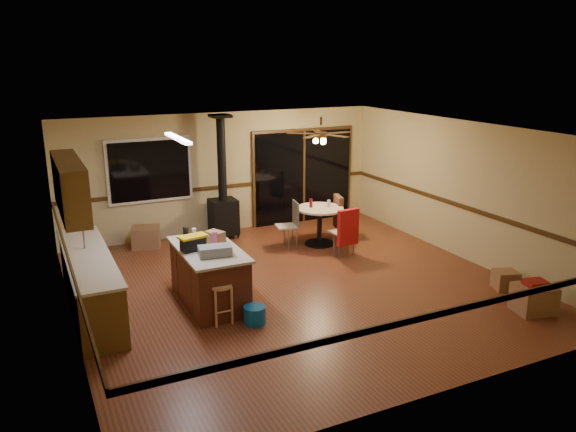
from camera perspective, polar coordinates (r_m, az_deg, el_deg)
floor at (r=9.51m, az=0.79°, el=-7.13°), size 7.00×7.00×0.00m
ceiling at (r=8.82m, az=0.85°, el=8.61°), size 7.00×7.00×0.00m
wall_back at (r=12.23m, az=-6.51°, el=4.37°), size 7.00×0.00×7.00m
wall_front at (r=6.31m, az=15.19°, el=-7.21°), size 7.00×0.00×7.00m
wall_left at (r=8.21m, az=-21.66°, el=-2.39°), size 0.00×7.00×7.00m
wall_right at (r=11.04m, az=17.33°, el=2.51°), size 0.00×7.00×7.00m
chair_rail at (r=9.16m, az=0.81°, el=-1.36°), size 7.00×7.00×0.08m
window at (r=11.73m, az=-13.87°, el=4.52°), size 1.72×0.10×1.32m
sliding_door at (r=12.97m, az=1.57°, el=4.00°), size 2.52×0.10×2.10m
lower_cabinets at (r=8.99m, az=-19.45°, el=-6.52°), size 0.60×3.00×0.86m
countertop at (r=8.83m, az=-19.71°, el=-3.81°), size 0.64×3.04×0.04m
upper_cabinets at (r=8.75m, az=-21.29°, el=2.81°), size 0.35×2.00×0.80m
kitchen_island at (r=8.82m, az=-8.02°, el=-6.00°), size 0.88×1.68×0.90m
wood_stove at (r=11.88m, az=-6.61°, el=1.20°), size 0.55×0.50×2.52m
ceiling_fan at (r=11.07m, az=3.37°, el=8.04°), size 0.24×0.24×0.55m
fluorescent_strip at (r=8.48m, az=-11.14°, el=7.75°), size 0.10×1.20×0.04m
toolbox_grey at (r=8.30m, az=-7.43°, el=-3.54°), size 0.51×0.33×0.15m
toolbox_black at (r=8.58m, az=-9.61°, el=-2.81°), size 0.39×0.26×0.20m
toolbox_yellow_lid at (r=8.54m, az=-9.65°, el=-2.07°), size 0.46×0.30×0.03m
box_on_island at (r=8.86m, az=-7.42°, el=-2.15°), size 0.31×0.34×0.19m
bottle_dark at (r=8.78m, az=-10.31°, el=-2.03°), size 0.10×0.10×0.31m
bottle_pink at (r=8.70m, az=-7.45°, el=-2.33°), size 0.08×0.08×0.24m
bottle_white at (r=9.06m, az=-9.50°, el=-1.82°), size 0.07×0.07×0.19m
bar_stool at (r=8.22m, az=-6.81°, el=-8.82°), size 0.43×0.43×0.59m
blue_bucket at (r=8.21m, az=-3.40°, el=-10.01°), size 0.38×0.38×0.27m
dining_table at (r=11.42m, az=3.23°, el=-0.34°), size 0.96×0.96×0.78m
glass_red at (r=11.34m, az=2.35°, el=1.32°), size 0.08×0.08×0.18m
glass_cream at (r=11.37m, az=4.17°, el=1.26°), size 0.07×0.07×0.15m
chair_left at (r=11.20m, az=0.36°, el=-0.33°), size 0.47×0.47×0.51m
chair_near at (r=10.72m, az=6.04°, el=-1.13°), size 0.45×0.49×0.70m
chair_right at (r=11.73m, az=5.25°, el=0.38°), size 0.55×0.52×0.70m
box_under_window at (r=11.65m, az=-14.22°, el=-2.11°), size 0.64×0.57×0.43m
box_corner_a at (r=9.29m, az=23.70°, el=-7.71°), size 0.64×0.58×0.42m
box_corner_b at (r=10.03m, az=21.22°, el=-6.06°), size 0.45×0.42×0.30m
box_small_red at (r=9.20m, az=23.87°, el=-6.26°), size 0.36×0.32×0.08m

